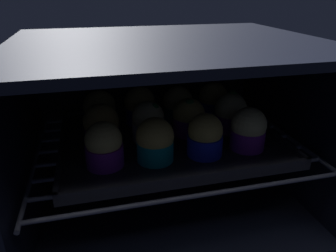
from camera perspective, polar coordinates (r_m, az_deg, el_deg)
name	(u,v)px	position (r cm, az deg, el deg)	size (l,w,h in cm)	color
oven_cavity	(164,122)	(70.79, -0.70, 0.73)	(59.00, 47.00, 37.00)	black
oven_rack	(169,144)	(68.49, 0.14, -3.24)	(54.80, 42.00, 0.80)	#444756
baking_tray	(168,138)	(68.63, 0.00, -2.19)	(44.57, 35.46, 2.20)	black
muffin_row0_col0	(104,146)	(57.03, -11.40, -3.50)	(6.77, 6.77, 8.32)	#7A238C
muffin_row0_col1	(155,141)	(57.58, -2.33, -2.70)	(6.95, 6.95, 8.29)	#0C8C84
muffin_row0_col2	(205,136)	(59.94, 6.65, -1.76)	(6.77, 6.77, 8.27)	#1928B7
muffin_row0_col3	(248,130)	(63.84, 14.19, -0.61)	(6.88, 6.88, 8.42)	#7A238C
muffin_row1_col0	(101,126)	(64.89, -11.84, 0.05)	(7.15, 7.15, 8.52)	#7A238C
muffin_row1_col1	(148,122)	(65.70, -3.56, 0.73)	(6.77, 6.77, 8.26)	silver
muffin_row1_col2	(189,118)	(68.24, 3.73, 1.49)	(6.90, 6.90, 8.13)	#7A238C
muffin_row1_col3	(231,113)	(71.04, 11.14, 2.27)	(7.03, 7.03, 8.96)	#7A238C
muffin_row2_col0	(100,110)	(73.78, -12.14, 2.86)	(7.31, 7.31, 8.35)	red
muffin_row2_col1	(140,106)	(74.06, -5.08, 3.58)	(7.05, 7.05, 8.65)	#1928B7
muffin_row2_col2	(178,105)	(76.05, 1.79, 3.87)	(7.11, 7.11, 8.02)	#0C8C84
muffin_row2_col3	(213,100)	(78.77, 8.05, 4.60)	(6.87, 6.87, 8.41)	#1928B7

